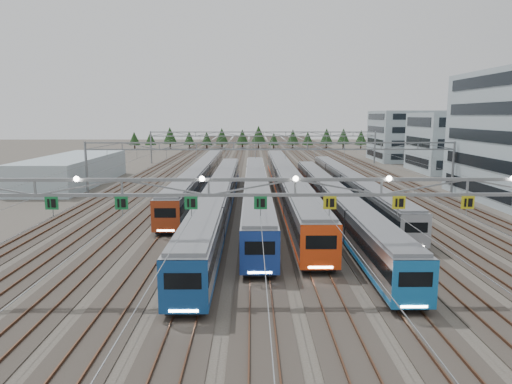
{
  "coord_description": "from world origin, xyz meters",
  "views": [
    {
      "loc": [
        -2.8,
        -29.11,
        11.9
      ],
      "look_at": [
        -2.36,
        20.71,
        3.5
      ],
      "focal_mm": 32.0,
      "sensor_mm": 36.0,
      "label": 1
    }
  ],
  "objects_px": {
    "train_e": "(332,199)",
    "gantry_near": "(295,191)",
    "gantry_mid": "(270,152)",
    "west_shed": "(73,170)",
    "train_b": "(220,197)",
    "depot_bldg_north": "(417,136)",
    "gantry_far": "(263,138)",
    "train_f": "(350,185)",
    "depot_bldg_mid": "(450,143)",
    "train_d": "(286,181)",
    "train_c": "(256,191)",
    "train_a": "(201,175)"
  },
  "relations": [
    {
      "from": "depot_bldg_north",
      "to": "west_shed",
      "type": "relative_size",
      "value": 0.73
    },
    {
      "from": "gantry_far",
      "to": "depot_bldg_north",
      "type": "distance_m",
      "value": 41.42
    },
    {
      "from": "gantry_near",
      "to": "train_e",
      "type": "bearing_deg",
      "value": 74.34
    },
    {
      "from": "train_b",
      "to": "depot_bldg_north",
      "type": "relative_size",
      "value": 2.71
    },
    {
      "from": "train_d",
      "to": "gantry_mid",
      "type": "xyz_separation_m",
      "value": [
        -2.25,
        2.67,
        4.11
      ]
    },
    {
      "from": "west_shed",
      "to": "gantry_far",
      "type": "bearing_deg",
      "value": 45.62
    },
    {
      "from": "train_a",
      "to": "train_c",
      "type": "distance_m",
      "value": 18.8
    },
    {
      "from": "train_e",
      "to": "west_shed",
      "type": "relative_size",
      "value": 1.87
    },
    {
      "from": "train_c",
      "to": "train_f",
      "type": "xyz_separation_m",
      "value": [
        13.5,
        5.78,
        -0.16
      ]
    },
    {
      "from": "train_c",
      "to": "gantry_far",
      "type": "xyz_separation_m",
      "value": [
        2.25,
        55.21,
        4.22
      ]
    },
    {
      "from": "train_b",
      "to": "depot_bldg_north",
      "type": "bearing_deg",
      "value": 54.42
    },
    {
      "from": "train_b",
      "to": "depot_bldg_north",
      "type": "distance_m",
      "value": 81.91
    },
    {
      "from": "train_c",
      "to": "train_f",
      "type": "height_order",
      "value": "train_c"
    },
    {
      "from": "train_c",
      "to": "train_f",
      "type": "relative_size",
      "value": 1.03
    },
    {
      "from": "train_b",
      "to": "train_c",
      "type": "xyz_separation_m",
      "value": [
        4.5,
        4.42,
        0.01
      ]
    },
    {
      "from": "train_e",
      "to": "west_shed",
      "type": "distance_m",
      "value": 48.42
    },
    {
      "from": "train_d",
      "to": "depot_bldg_mid",
      "type": "height_order",
      "value": "depot_bldg_mid"
    },
    {
      "from": "train_e",
      "to": "gantry_mid",
      "type": "relative_size",
      "value": 0.99
    },
    {
      "from": "gantry_mid",
      "to": "west_shed",
      "type": "distance_m",
      "value": 35.75
    },
    {
      "from": "train_c",
      "to": "train_d",
      "type": "distance_m",
      "value": 8.78
    },
    {
      "from": "train_d",
      "to": "west_shed",
      "type": "bearing_deg",
      "value": 160.43
    },
    {
      "from": "train_d",
      "to": "depot_bldg_north",
      "type": "height_order",
      "value": "depot_bldg_north"
    },
    {
      "from": "train_f",
      "to": "west_shed",
      "type": "distance_m",
      "value": 47.59
    },
    {
      "from": "gantry_far",
      "to": "depot_bldg_mid",
      "type": "height_order",
      "value": "depot_bldg_mid"
    },
    {
      "from": "train_c",
      "to": "gantry_far",
      "type": "height_order",
      "value": "gantry_far"
    },
    {
      "from": "train_d",
      "to": "train_c",
      "type": "bearing_deg",
      "value": -120.83
    },
    {
      "from": "train_f",
      "to": "depot_bldg_mid",
      "type": "height_order",
      "value": "depot_bldg_mid"
    },
    {
      "from": "train_d",
      "to": "train_f",
      "type": "distance_m",
      "value": 9.17
    },
    {
      "from": "gantry_near",
      "to": "gantry_mid",
      "type": "relative_size",
      "value": 1.0
    },
    {
      "from": "train_e",
      "to": "gantry_near",
      "type": "distance_m",
      "value": 25.68
    },
    {
      "from": "train_b",
      "to": "gantry_mid",
      "type": "height_order",
      "value": "gantry_mid"
    },
    {
      "from": "train_e",
      "to": "gantry_near",
      "type": "bearing_deg",
      "value": -105.66
    },
    {
      "from": "gantry_far",
      "to": "train_d",
      "type": "bearing_deg",
      "value": -87.3
    },
    {
      "from": "depot_bldg_north",
      "to": "gantry_near",
      "type": "bearing_deg",
      "value": -113.96
    },
    {
      "from": "train_e",
      "to": "train_f",
      "type": "relative_size",
      "value": 1.04
    },
    {
      "from": "train_f",
      "to": "depot_bldg_mid",
      "type": "relative_size",
      "value": 3.37
    },
    {
      "from": "depot_bldg_mid",
      "to": "west_shed",
      "type": "bearing_deg",
      "value": -167.04
    },
    {
      "from": "train_e",
      "to": "gantry_near",
      "type": "relative_size",
      "value": 0.99
    },
    {
      "from": "depot_bldg_north",
      "to": "gantry_far",
      "type": "bearing_deg",
      "value": -170.41
    },
    {
      "from": "gantry_near",
      "to": "west_shed",
      "type": "height_order",
      "value": "gantry_near"
    },
    {
      "from": "train_b",
      "to": "gantry_near",
      "type": "bearing_deg",
      "value": -75.27
    },
    {
      "from": "depot_bldg_mid",
      "to": "west_shed",
      "type": "relative_size",
      "value": 0.53
    },
    {
      "from": "train_b",
      "to": "west_shed",
      "type": "distance_m",
      "value": 36.9
    },
    {
      "from": "gantry_near",
      "to": "train_c",
      "type": "bearing_deg",
      "value": 94.21
    },
    {
      "from": "train_f",
      "to": "depot_bldg_mid",
      "type": "xyz_separation_m",
      "value": [
        27.86,
        31.49,
        4.2
      ]
    },
    {
      "from": "train_b",
      "to": "train_d",
      "type": "height_order",
      "value": "train_d"
    },
    {
      "from": "train_f",
      "to": "gantry_far",
      "type": "relative_size",
      "value": 0.96
    },
    {
      "from": "train_f",
      "to": "gantry_mid",
      "type": "height_order",
      "value": "gantry_mid"
    },
    {
      "from": "train_a",
      "to": "gantry_near",
      "type": "height_order",
      "value": "gantry_near"
    },
    {
      "from": "train_b",
      "to": "gantry_far",
      "type": "relative_size",
      "value": 1.06
    }
  ]
}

